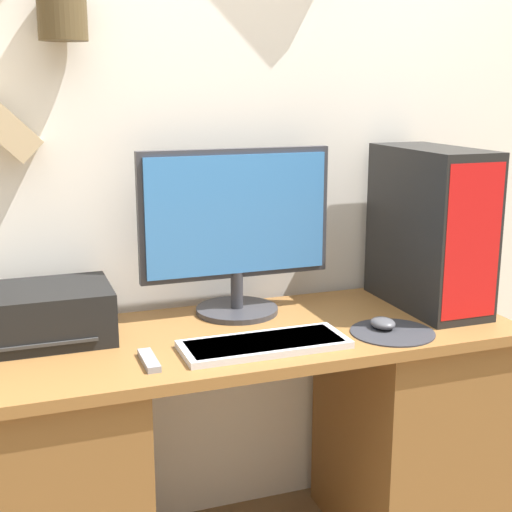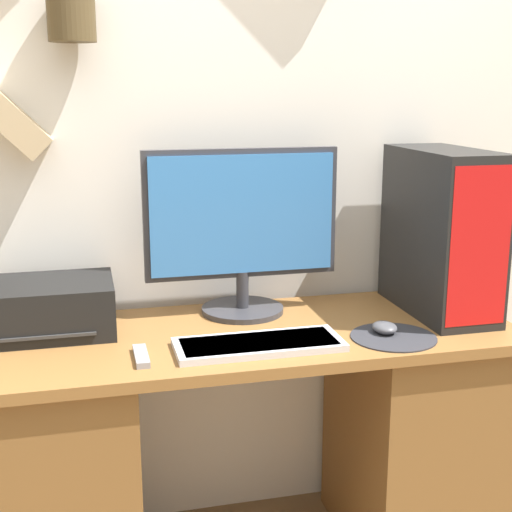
{
  "view_description": "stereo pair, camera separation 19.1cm",
  "coord_description": "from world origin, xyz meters",
  "px_view_note": "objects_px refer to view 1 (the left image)",
  "views": [
    {
      "loc": [
        -0.6,
        -1.48,
        1.38
      ],
      "look_at": [
        0.03,
        0.28,
        0.94
      ],
      "focal_mm": 50.0,
      "sensor_mm": 36.0,
      "label": 1
    },
    {
      "loc": [
        -0.42,
        -1.53,
        1.38
      ],
      "look_at": [
        0.03,
        0.28,
        0.94
      ],
      "focal_mm": 50.0,
      "sensor_mm": 36.0,
      "label": 2
    }
  ],
  "objects_px": {
    "computer_tower": "(430,228)",
    "remote_control": "(149,360)",
    "monitor": "(236,225)",
    "keyboard": "(263,344)",
    "printer": "(44,314)",
    "mouse": "(383,323)"
  },
  "relations": [
    {
      "from": "remote_control",
      "to": "computer_tower",
      "type": "bearing_deg",
      "value": 11.44
    },
    {
      "from": "computer_tower",
      "to": "remote_control",
      "type": "height_order",
      "value": "computer_tower"
    },
    {
      "from": "monitor",
      "to": "printer",
      "type": "height_order",
      "value": "monitor"
    },
    {
      "from": "keyboard",
      "to": "remote_control",
      "type": "relative_size",
      "value": 3.24
    },
    {
      "from": "monitor",
      "to": "printer",
      "type": "xyz_separation_m",
      "value": [
        -0.55,
        -0.05,
        -0.2
      ]
    },
    {
      "from": "monitor",
      "to": "remote_control",
      "type": "distance_m",
      "value": 0.52
    },
    {
      "from": "keyboard",
      "to": "printer",
      "type": "bearing_deg",
      "value": 154.11
    },
    {
      "from": "computer_tower",
      "to": "keyboard",
      "type": "bearing_deg",
      "value": -163.68
    },
    {
      "from": "computer_tower",
      "to": "remote_control",
      "type": "xyz_separation_m",
      "value": [
        -0.9,
        -0.18,
        -0.23
      ]
    },
    {
      "from": "keyboard",
      "to": "mouse",
      "type": "height_order",
      "value": "mouse"
    },
    {
      "from": "mouse",
      "to": "remote_control",
      "type": "relative_size",
      "value": 0.6
    },
    {
      "from": "computer_tower",
      "to": "printer",
      "type": "distance_m",
      "value": 1.14
    },
    {
      "from": "printer",
      "to": "remote_control",
      "type": "distance_m",
      "value": 0.35
    },
    {
      "from": "mouse",
      "to": "printer",
      "type": "height_order",
      "value": "printer"
    },
    {
      "from": "computer_tower",
      "to": "remote_control",
      "type": "bearing_deg",
      "value": -168.56
    },
    {
      "from": "keyboard",
      "to": "remote_control",
      "type": "height_order",
      "value": "keyboard"
    },
    {
      "from": "monitor",
      "to": "computer_tower",
      "type": "xyz_separation_m",
      "value": [
        0.57,
        -0.13,
        -0.02
      ]
    },
    {
      "from": "computer_tower",
      "to": "remote_control",
      "type": "distance_m",
      "value": 0.94
    },
    {
      "from": "printer",
      "to": "remote_control",
      "type": "xyz_separation_m",
      "value": [
        0.23,
        -0.26,
        -0.06
      ]
    },
    {
      "from": "keyboard",
      "to": "remote_control",
      "type": "bearing_deg",
      "value": -178.8
    },
    {
      "from": "monitor",
      "to": "remote_control",
      "type": "bearing_deg",
      "value": -136.42
    },
    {
      "from": "mouse",
      "to": "monitor",
      "type": "bearing_deg",
      "value": 139.36
    }
  ]
}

